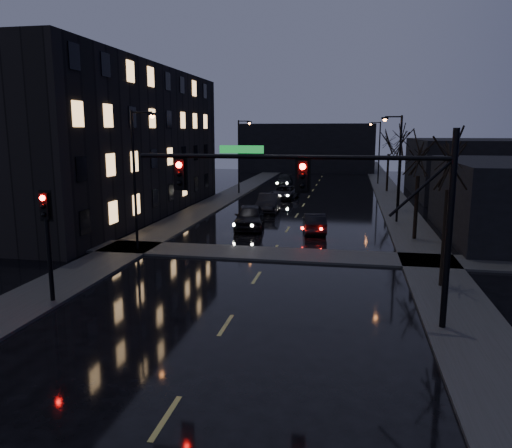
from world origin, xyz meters
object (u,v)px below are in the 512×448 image
at_px(oncoming_car_c, 284,193).
at_px(oncoming_car_d, 284,181).
at_px(oncoming_car_a, 250,217).
at_px(lead_car, 314,223).
at_px(oncoming_car_b, 268,203).

bearing_deg(oncoming_car_c, oncoming_car_d, 104.57).
bearing_deg(oncoming_car_a, oncoming_car_d, 85.02).
bearing_deg(oncoming_car_c, lead_car, -68.40).
relative_size(oncoming_car_a, lead_car, 1.22).
height_order(oncoming_car_c, lead_car, oncoming_car_c).
height_order(oncoming_car_d, lead_car, oncoming_car_d).
xyz_separation_m(oncoming_car_b, oncoming_car_d, (-1.24, 19.89, -0.07)).
height_order(oncoming_car_c, oncoming_car_d, oncoming_car_d).
height_order(oncoming_car_b, oncoming_car_c, oncoming_car_b).
bearing_deg(lead_car, oncoming_car_c, -83.41).
distance_m(oncoming_car_a, oncoming_car_b, 7.54).
relative_size(oncoming_car_a, oncoming_car_d, 1.00).
height_order(oncoming_car_a, oncoming_car_d, oncoming_car_a).
xyz_separation_m(oncoming_car_b, oncoming_car_c, (0.28, 8.25, -0.11)).
height_order(oncoming_car_a, lead_car, oncoming_car_a).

